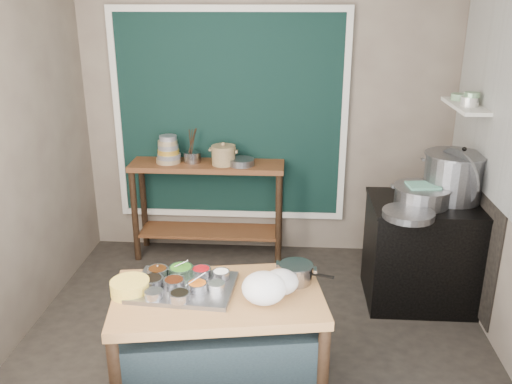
# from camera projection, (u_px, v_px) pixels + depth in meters

# --- Properties ---
(floor) EXTENTS (3.50, 3.00, 0.02)m
(floor) POSITION_uv_depth(u_px,v_px,m) (256.00, 331.00, 4.19)
(floor) COLOR #2D2822
(floor) RESTS_ON ground
(back_wall) EXTENTS (3.50, 0.02, 2.80)m
(back_wall) POSITION_uv_depth(u_px,v_px,m) (267.00, 112.00, 5.13)
(back_wall) COLOR #776A5B
(back_wall) RESTS_ON floor
(left_wall) EXTENTS (0.02, 3.00, 2.80)m
(left_wall) POSITION_uv_depth(u_px,v_px,m) (8.00, 151.00, 3.82)
(left_wall) COLOR #776A5B
(left_wall) RESTS_ON floor
(curtain_panel) EXTENTS (2.10, 0.02, 1.90)m
(curtain_panel) POSITION_uv_depth(u_px,v_px,m) (230.00, 117.00, 5.13)
(curtain_panel) COLOR black
(curtain_panel) RESTS_ON back_wall
(curtain_frame) EXTENTS (2.22, 0.03, 2.02)m
(curtain_frame) POSITION_uv_depth(u_px,v_px,m) (230.00, 117.00, 5.12)
(curtain_frame) COLOR beige
(curtain_frame) RESTS_ON back_wall
(tile_panel) EXTENTS (0.02, 1.70, 1.70)m
(tile_panel) POSITION_uv_depth(u_px,v_px,m) (497.00, 80.00, 3.97)
(tile_panel) COLOR #B2B2AA
(tile_panel) RESTS_ON right_wall
(soot_patch) EXTENTS (0.01, 1.30, 1.30)m
(soot_patch) POSITION_uv_depth(u_px,v_px,m) (472.00, 219.00, 4.45)
(soot_patch) COLOR black
(soot_patch) RESTS_ON right_wall
(wall_shelf) EXTENTS (0.22, 0.70, 0.03)m
(wall_shelf) POSITION_uv_depth(u_px,v_px,m) (466.00, 106.00, 4.34)
(wall_shelf) COLOR beige
(wall_shelf) RESTS_ON right_wall
(prep_table) EXTENTS (1.35, 0.91, 0.75)m
(prep_table) POSITION_uv_depth(u_px,v_px,m) (220.00, 347.00, 3.37)
(prep_table) COLOR #9B6938
(prep_table) RESTS_ON floor
(back_counter) EXTENTS (1.45, 0.40, 0.95)m
(back_counter) POSITION_uv_depth(u_px,v_px,m) (209.00, 210.00, 5.26)
(back_counter) COLOR brown
(back_counter) RESTS_ON floor
(stove_block) EXTENTS (0.90, 0.68, 0.85)m
(stove_block) POSITION_uv_depth(u_px,v_px,m) (423.00, 254.00, 4.47)
(stove_block) COLOR black
(stove_block) RESTS_ON floor
(stove_top) EXTENTS (0.92, 0.69, 0.03)m
(stove_top) POSITION_uv_depth(u_px,v_px,m) (429.00, 204.00, 4.32)
(stove_top) COLOR black
(stove_top) RESTS_ON stove_block
(condiment_tray) EXTENTS (0.64, 0.48, 0.03)m
(condiment_tray) POSITION_uv_depth(u_px,v_px,m) (183.00, 287.00, 3.29)
(condiment_tray) COLOR gray
(condiment_tray) RESTS_ON prep_table
(condiment_bowls) EXTENTS (0.53, 0.43, 0.06)m
(condiment_bowls) POSITION_uv_depth(u_px,v_px,m) (180.00, 280.00, 3.29)
(condiment_bowls) COLOR gray
(condiment_bowls) RESTS_ON condiment_tray
(yellow_basin) EXTENTS (0.30, 0.30, 0.09)m
(yellow_basin) POSITION_uv_depth(u_px,v_px,m) (130.00, 287.00, 3.22)
(yellow_basin) COLOR #EDB745
(yellow_basin) RESTS_ON prep_table
(saucepan) EXTENTS (0.27, 0.27, 0.12)m
(saucepan) POSITION_uv_depth(u_px,v_px,m) (296.00, 273.00, 3.36)
(saucepan) COLOR gray
(saucepan) RESTS_ON prep_table
(plastic_bag_a) EXTENTS (0.32, 0.29, 0.19)m
(plastic_bag_a) POSITION_uv_depth(u_px,v_px,m) (264.00, 288.00, 3.11)
(plastic_bag_a) COLOR white
(plastic_bag_a) RESTS_ON prep_table
(plastic_bag_b) EXTENTS (0.24, 0.22, 0.15)m
(plastic_bag_b) POSITION_uv_depth(u_px,v_px,m) (281.00, 282.00, 3.22)
(plastic_bag_b) COLOR white
(plastic_bag_b) RESTS_ON prep_table
(bowl_stack) EXTENTS (0.23, 0.23, 0.26)m
(bowl_stack) POSITION_uv_depth(u_px,v_px,m) (168.00, 151.00, 5.08)
(bowl_stack) COLOR tan
(bowl_stack) RESTS_ON back_counter
(utensil_cup) EXTENTS (0.18, 0.18, 0.10)m
(utensil_cup) POSITION_uv_depth(u_px,v_px,m) (192.00, 157.00, 5.11)
(utensil_cup) COLOR gray
(utensil_cup) RESTS_ON back_counter
(ceramic_crock) EXTENTS (0.29, 0.29, 0.16)m
(ceramic_crock) POSITION_uv_depth(u_px,v_px,m) (223.00, 156.00, 5.03)
(ceramic_crock) COLOR #8F784E
(ceramic_crock) RESTS_ON back_counter
(wide_bowl) EXTENTS (0.26, 0.26, 0.06)m
(wide_bowl) POSITION_uv_depth(u_px,v_px,m) (241.00, 162.00, 5.02)
(wide_bowl) COLOR gray
(wide_bowl) RESTS_ON back_counter
(stock_pot) EXTENTS (0.54, 0.54, 0.38)m
(stock_pot) POSITION_uv_depth(u_px,v_px,m) (453.00, 177.00, 4.32)
(stock_pot) COLOR gray
(stock_pot) RESTS_ON stove_top
(pot_lid) EXTENTS (0.29, 0.47, 0.46)m
(pot_lid) POSITION_uv_depth(u_px,v_px,m) (458.00, 176.00, 4.24)
(pot_lid) COLOR gray
(pot_lid) RESTS_ON stove_top
(steamer) EXTENTS (0.56, 0.56, 0.15)m
(steamer) POSITION_uv_depth(u_px,v_px,m) (422.00, 195.00, 4.25)
(steamer) COLOR gray
(steamer) RESTS_ON stove_top
(green_cloth) EXTENTS (0.26, 0.21, 0.02)m
(green_cloth) POSITION_uv_depth(u_px,v_px,m) (423.00, 185.00, 4.23)
(green_cloth) COLOR #5CA483
(green_cloth) RESTS_ON steamer
(shallow_pan) EXTENTS (0.44, 0.44, 0.05)m
(shallow_pan) POSITION_uv_depth(u_px,v_px,m) (408.00, 214.00, 4.02)
(shallow_pan) COLOR gray
(shallow_pan) RESTS_ON stove_top
(shelf_bowl_stack) EXTENTS (0.14, 0.14, 0.11)m
(shelf_bowl_stack) POSITION_uv_depth(u_px,v_px,m) (470.00, 100.00, 4.23)
(shelf_bowl_stack) COLOR silver
(shelf_bowl_stack) RESTS_ON wall_shelf
(shelf_bowl_green) EXTENTS (0.18, 0.18, 0.05)m
(shelf_bowl_green) POSITION_uv_depth(u_px,v_px,m) (460.00, 97.00, 4.50)
(shelf_bowl_green) COLOR gray
(shelf_bowl_green) RESTS_ON wall_shelf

